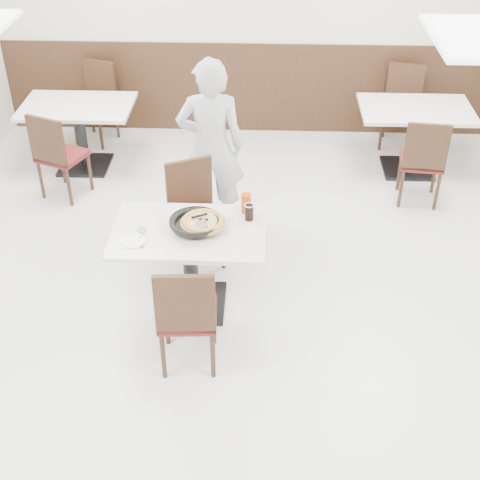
{
  "coord_description": "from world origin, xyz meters",
  "views": [
    {
      "loc": [
        0.22,
        -4.27,
        3.65
      ],
      "look_at": [
        0.06,
        -0.3,
        0.91
      ],
      "focal_mm": 50.0,
      "sensor_mm": 36.0,
      "label": 1
    }
  ],
  "objects_px": {
    "pizza_pan": "(196,225)",
    "chair_near": "(188,312)",
    "bg_table_left": "(81,136)",
    "bg_table_right": "(411,140)",
    "bg_chair_left_near": "(62,154)",
    "side_plate": "(133,241)",
    "red_cup": "(246,203)",
    "pizza": "(203,223)",
    "bg_chair_left_far": "(94,104)",
    "bg_chair_right_far": "(401,108)",
    "main_table": "(191,268)",
    "diner_person": "(211,148)",
    "chair_far": "(197,217)",
    "bg_chair_right_near": "(422,159)",
    "cola_glass": "(249,213)"
  },
  "relations": [
    {
      "from": "pizza_pan",
      "to": "bg_table_right",
      "type": "relative_size",
      "value": 0.32
    },
    {
      "from": "pizza",
      "to": "bg_table_right",
      "type": "bearing_deg",
      "value": 49.4
    },
    {
      "from": "pizza_pan",
      "to": "pizza",
      "type": "bearing_deg",
      "value": 0.81
    },
    {
      "from": "diner_person",
      "to": "bg_chair_right_near",
      "type": "relative_size",
      "value": 1.8
    },
    {
      "from": "side_plate",
      "to": "bg_chair_left_far",
      "type": "height_order",
      "value": "bg_chair_left_far"
    },
    {
      "from": "red_cup",
      "to": "bg_chair_right_far",
      "type": "distance_m",
      "value": 3.29
    },
    {
      "from": "side_plate",
      "to": "red_cup",
      "type": "bearing_deg",
      "value": 29.07
    },
    {
      "from": "pizza_pan",
      "to": "bg_chair_right_far",
      "type": "height_order",
      "value": "bg_chair_right_far"
    },
    {
      "from": "pizza_pan",
      "to": "side_plate",
      "type": "distance_m",
      "value": 0.5
    },
    {
      "from": "main_table",
      "to": "diner_person",
      "type": "relative_size",
      "value": 0.7
    },
    {
      "from": "chair_near",
      "to": "bg_table_left",
      "type": "distance_m",
      "value": 3.4
    },
    {
      "from": "red_cup",
      "to": "bg_chair_left_near",
      "type": "xyz_separation_m",
      "value": [
        -1.95,
        1.48,
        -0.35
      ]
    },
    {
      "from": "pizza_pan",
      "to": "bg_chair_left_far",
      "type": "distance_m",
      "value": 3.4
    },
    {
      "from": "cola_glass",
      "to": "bg_chair_right_far",
      "type": "height_order",
      "value": "bg_chair_right_far"
    },
    {
      "from": "bg_chair_left_far",
      "to": "bg_table_right",
      "type": "xyz_separation_m",
      "value": [
        3.66,
        -0.59,
        -0.1
      ]
    },
    {
      "from": "main_table",
      "to": "chair_near",
      "type": "xyz_separation_m",
      "value": [
        0.05,
        -0.65,
        0.1
      ]
    },
    {
      "from": "bg_table_right",
      "to": "bg_chair_left_far",
      "type": "bearing_deg",
      "value": 170.84
    },
    {
      "from": "pizza_pan",
      "to": "chair_near",
      "type": "bearing_deg",
      "value": -90.51
    },
    {
      "from": "chair_near",
      "to": "bg_chair_right_near",
      "type": "bearing_deg",
      "value": 45.58
    },
    {
      "from": "chair_near",
      "to": "bg_chair_right_near",
      "type": "xyz_separation_m",
      "value": [
        2.13,
        2.45,
        0.0
      ]
    },
    {
      "from": "pizza_pan",
      "to": "bg_chair_right_near",
      "type": "xyz_separation_m",
      "value": [
        2.13,
        1.78,
        -0.32
      ]
    },
    {
      "from": "bg_table_right",
      "to": "pizza_pan",
      "type": "bearing_deg",
      "value": -131.38
    },
    {
      "from": "chair_far",
      "to": "main_table",
      "type": "bearing_deg",
      "value": 65.93
    },
    {
      "from": "chair_far",
      "to": "bg_chair_left_far",
      "type": "height_order",
      "value": "same"
    },
    {
      "from": "pizza",
      "to": "bg_chair_right_far",
      "type": "xyz_separation_m",
      "value": [
        2.06,
        3.05,
        -0.34
      ]
    },
    {
      "from": "cola_glass",
      "to": "side_plate",
      "type": "bearing_deg",
      "value": -158.08
    },
    {
      "from": "chair_far",
      "to": "bg_table_right",
      "type": "xyz_separation_m",
      "value": [
        2.2,
        1.84,
        -0.1
      ]
    },
    {
      "from": "bg_table_left",
      "to": "bg_table_right",
      "type": "bearing_deg",
      "value": 1.06
    },
    {
      "from": "main_table",
      "to": "pizza",
      "type": "bearing_deg",
      "value": 8.87
    },
    {
      "from": "bg_table_left",
      "to": "bg_chair_left_far",
      "type": "distance_m",
      "value": 0.67
    },
    {
      "from": "chair_far",
      "to": "pizza",
      "type": "xyz_separation_m",
      "value": [
        0.12,
        -0.6,
        0.34
      ]
    },
    {
      "from": "cola_glass",
      "to": "red_cup",
      "type": "xyz_separation_m",
      "value": [
        -0.03,
        0.12,
        0.02
      ]
    },
    {
      "from": "pizza",
      "to": "bg_chair_left_near",
      "type": "xyz_separation_m",
      "value": [
        -1.62,
        1.75,
        -0.34
      ]
    },
    {
      "from": "chair_near",
      "to": "chair_far",
      "type": "xyz_separation_m",
      "value": [
        -0.05,
        1.27,
        0.0
      ]
    },
    {
      "from": "bg_chair_left_far",
      "to": "cola_glass",
      "type": "bearing_deg",
      "value": 144.72
    },
    {
      "from": "bg_table_left",
      "to": "red_cup",
      "type": "bearing_deg",
      "value": -47.64
    },
    {
      "from": "bg_chair_left_near",
      "to": "bg_table_right",
      "type": "distance_m",
      "value": 3.77
    },
    {
      "from": "side_plate",
      "to": "bg_chair_right_far",
      "type": "relative_size",
      "value": 0.2
    },
    {
      "from": "main_table",
      "to": "chair_far",
      "type": "distance_m",
      "value": 0.62
    },
    {
      "from": "pizza_pan",
      "to": "bg_table_right",
      "type": "height_order",
      "value": "pizza_pan"
    },
    {
      "from": "main_table",
      "to": "diner_person",
      "type": "xyz_separation_m",
      "value": [
        0.08,
        1.21,
        0.48
      ]
    },
    {
      "from": "bg_table_left",
      "to": "chair_near",
      "type": "bearing_deg",
      "value": -63.48
    },
    {
      "from": "chair_far",
      "to": "pizza",
      "type": "height_order",
      "value": "chair_far"
    },
    {
      "from": "diner_person",
      "to": "bg_chair_right_near",
      "type": "bearing_deg",
      "value": -167.63
    },
    {
      "from": "bg_chair_right_near",
      "to": "pizza",
      "type": "bearing_deg",
      "value": -132.57
    },
    {
      "from": "main_table",
      "to": "bg_table_left",
      "type": "xyz_separation_m",
      "value": [
        -1.47,
        2.39,
        0.0
      ]
    },
    {
      "from": "main_table",
      "to": "cola_glass",
      "type": "xyz_separation_m",
      "value": [
        0.47,
        0.17,
        0.44
      ]
    },
    {
      "from": "side_plate",
      "to": "bg_table_right",
      "type": "relative_size",
      "value": 0.16
    },
    {
      "from": "chair_near",
      "to": "pizza_pan",
      "type": "relative_size",
      "value": 2.49
    },
    {
      "from": "chair_near",
      "to": "bg_table_left",
      "type": "height_order",
      "value": "chair_near"
    }
  ]
}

